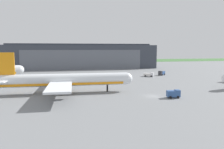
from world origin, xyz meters
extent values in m
plane|color=slate|center=(0.00, 0.00, 0.00)|extent=(440.00, 440.00, 0.00)
cube|color=#3E6D36|center=(0.00, 186.79, 0.04)|extent=(440.00, 56.00, 0.08)
cube|color=#383D47|center=(-14.82, 104.55, 8.32)|extent=(105.29, 37.41, 16.64)
cube|color=slate|center=(-14.82, 85.69, 6.66)|extent=(80.02, 0.30, 13.32)
cube|color=#383D47|center=(-14.82, 104.55, 17.24)|extent=(105.29, 8.98, 1.20)
sphere|color=silver|center=(-46.86, 46.12, 4.51)|extent=(4.12, 4.12, 4.12)
cylinder|color=black|center=(-53.45, 43.78, 1.18)|extent=(0.56, 0.56, 2.37)
cylinder|color=silver|center=(-26.10, 10.14, 4.29)|extent=(41.36, 5.04, 4.00)
sphere|color=silver|center=(-5.47, 9.62, 4.29)|extent=(3.84, 3.84, 3.84)
cube|color=orange|center=(-26.10, 10.14, 3.18)|extent=(38.06, 5.00, 0.70)
cube|color=orange|center=(-43.43, 10.58, 9.69)|extent=(5.37, 0.54, 6.81)
cube|color=silver|center=(-44.33, 7.60, 4.69)|extent=(3.85, 5.70, 0.28)
cube|color=silver|center=(-44.18, 13.60, 4.69)|extent=(3.85, 5.70, 0.28)
cube|color=silver|center=(-27.18, 0.29, 3.78)|extent=(7.04, 17.71, 0.56)
cube|color=silver|center=(-26.68, 20.04, 3.78)|extent=(7.04, 17.71, 0.56)
cylinder|color=gray|center=(-26.34, 1.67, 2.38)|extent=(3.86, 2.30, 2.20)
cylinder|color=gray|center=(-25.91, 18.61, 2.38)|extent=(3.86, 2.30, 2.20)
cylinder|color=black|center=(-12.07, 9.79, 1.14)|extent=(0.56, 0.56, 2.28)
cylinder|color=black|center=(-27.81, 8.08, 1.14)|extent=(0.56, 0.56, 2.28)
cylinder|color=black|center=(-27.70, 12.28, 1.14)|extent=(0.56, 0.56, 2.28)
cube|color=#335693|center=(6.26, -3.32, 1.34)|extent=(1.58, 1.94, 1.97)
cube|color=#335693|center=(4.42, -3.05, 1.24)|extent=(2.64, 2.10, 1.76)
cylinder|color=black|center=(6.04, -4.27, 0.36)|extent=(0.75, 0.36, 0.72)
cylinder|color=black|center=(6.33, -2.35, 0.36)|extent=(0.75, 0.36, 0.72)
cylinder|color=black|center=(3.82, -3.94, 0.36)|extent=(0.75, 0.36, 0.72)
cylinder|color=black|center=(4.11, -2.02, 0.36)|extent=(0.75, 0.36, 0.72)
cube|color=#2D2D33|center=(23.27, 46.61, 1.40)|extent=(2.13, 2.25, 1.98)
cube|color=#335693|center=(24.98, 47.88, 1.25)|extent=(3.51, 3.28, 1.68)
cylinder|color=black|center=(22.84, 47.56, 0.41)|extent=(0.82, 0.70, 0.82)
cylinder|color=black|center=(24.05, 45.92, 0.41)|extent=(0.82, 0.70, 0.82)
cylinder|color=black|center=(24.89, 49.09, 0.41)|extent=(0.82, 0.70, 0.82)
cylinder|color=black|center=(26.11, 47.45, 0.41)|extent=(0.82, 0.70, 0.82)
cube|color=silver|center=(17.09, 42.55, 1.21)|extent=(2.26, 2.40, 1.68)
cube|color=white|center=(14.96, 43.94, 1.04)|extent=(4.12, 3.62, 1.34)
cylinder|color=black|center=(16.26, 41.83, 0.37)|extent=(0.76, 0.62, 0.74)
cylinder|color=black|center=(17.42, 43.59, 0.37)|extent=(0.76, 0.62, 0.74)
cylinder|color=black|center=(13.70, 43.50, 0.37)|extent=(0.76, 0.62, 0.74)
cylinder|color=black|center=(14.86, 45.27, 0.37)|extent=(0.76, 0.62, 0.74)
camera|label=1|loc=(-24.73, -59.96, 14.28)|focal=34.67mm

